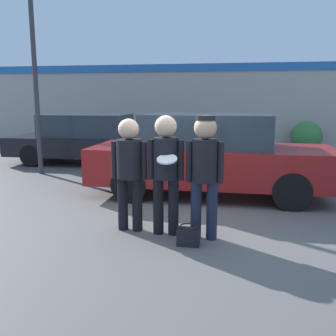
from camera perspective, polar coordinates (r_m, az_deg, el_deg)
name	(u,v)px	position (r m, az deg, el deg)	size (l,w,h in m)	color
ground_plane	(166,225)	(5.86, -0.26, -8.70)	(56.00, 56.00, 0.00)	#5B5956
storefront_building	(210,105)	(15.04, 6.46, 9.48)	(24.00, 0.22, 3.25)	#B2A89E
person_left	(129,165)	(5.44, -5.93, 0.47)	(0.54, 0.37, 1.65)	black
person_middle_with_frisbee	(166,165)	(5.24, -0.33, 0.52)	(0.51, 0.56, 1.71)	black
person_right	(205,166)	(5.08, 5.61, 0.31)	(0.51, 0.34, 1.71)	#1E2338
parked_car_near	(210,155)	(7.49, 6.35, 1.91)	(4.72, 1.78, 1.63)	maroon
parked_car_far	(89,139)	(11.42, -11.94, 4.31)	(4.75, 1.80, 1.47)	black
street_lamp	(41,37)	(10.12, -18.80, 18.31)	(1.23, 0.35, 5.50)	#38383D
shrub	(306,137)	(14.55, 20.35, 4.51)	(1.11, 1.11, 1.11)	#387A3D
handbag	(188,236)	(5.06, 3.11, -10.30)	(0.30, 0.23, 0.28)	black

